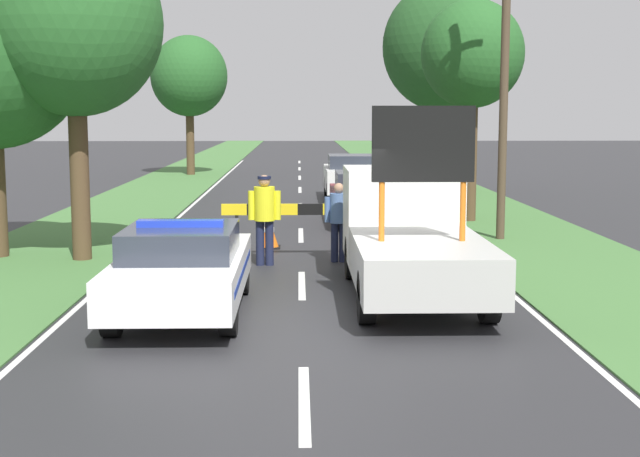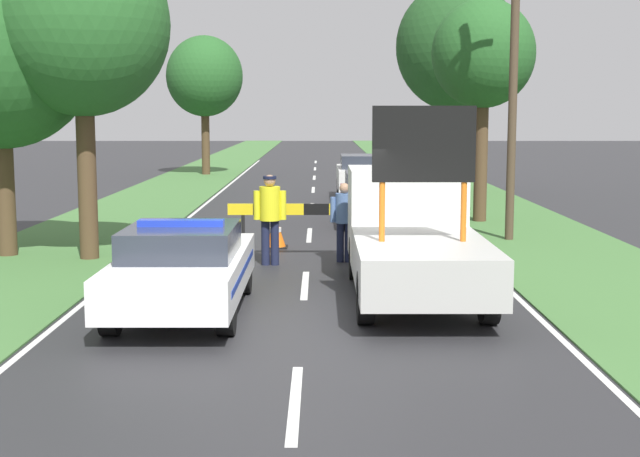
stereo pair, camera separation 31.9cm
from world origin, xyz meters
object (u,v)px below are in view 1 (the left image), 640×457
at_px(police_officer, 265,212).
at_px(roadside_tree_near_left, 74,25).
at_px(traffic_cone_behind_barrier, 269,232).
at_px(utility_pole, 505,58).
at_px(work_truck, 409,233).
at_px(queued_car_van_white, 353,176).
at_px(road_barrier, 298,213).
at_px(pedestrian_civilian, 339,216).
at_px(traffic_cone_near_truck, 378,236).
at_px(traffic_cone_near_police, 402,247).
at_px(traffic_cone_centre_front, 169,258).
at_px(roadside_tree_mid_right, 189,77).
at_px(roadside_tree_near_right, 444,47).
at_px(roadside_tree_far_left, 473,56).
at_px(police_car, 183,268).
at_px(traffic_cone_lane_edge, 193,243).
at_px(queued_car_wagon_maroon, 364,196).

relative_size(police_officer, roadside_tree_near_left, 0.27).
bearing_deg(traffic_cone_behind_barrier, utility_pole, 11.33).
relative_size(work_truck, queued_car_van_white, 1.30).
xyz_separation_m(road_barrier, queued_car_van_white, (1.92, 12.37, -0.13)).
height_order(work_truck, pedestrian_civilian, work_truck).
xyz_separation_m(traffic_cone_near_truck, queued_car_van_white, (0.18, 11.74, 0.46)).
bearing_deg(queued_car_van_white, road_barrier, 81.16).
xyz_separation_m(work_truck, traffic_cone_near_truck, (-0.15, 4.26, -0.65)).
relative_size(traffic_cone_near_police, traffic_cone_centre_front, 0.96).
relative_size(traffic_cone_behind_barrier, roadside_tree_mid_right, 0.11).
xyz_separation_m(traffic_cone_behind_barrier, utility_pole, (5.50, 1.10, 3.94)).
xyz_separation_m(work_truck, police_officer, (-2.55, 2.73, 0.06)).
height_order(traffic_cone_near_truck, roadside_tree_mid_right, roadside_tree_mid_right).
relative_size(police_officer, traffic_cone_near_police, 2.91).
relative_size(traffic_cone_near_police, traffic_cone_behind_barrier, 0.86).
bearing_deg(pedestrian_civilian, roadside_tree_near_right, 52.79).
relative_size(traffic_cone_centre_front, roadside_tree_far_left, 0.11).
bearing_deg(roadside_tree_mid_right, work_truck, -75.91).
height_order(police_car, pedestrian_civilian, pedestrian_civilian).
xyz_separation_m(traffic_cone_centre_front, traffic_cone_near_truck, (4.17, 2.50, 0.04)).
relative_size(traffic_cone_centre_front, queued_car_van_white, 0.15).
bearing_deg(utility_pole, police_car, -130.77).
xyz_separation_m(traffic_cone_lane_edge, queued_car_wagon_maroon, (4.06, 5.19, 0.50)).
bearing_deg(traffic_cone_near_police, traffic_cone_lane_edge, 166.06).
relative_size(traffic_cone_centre_front, traffic_cone_behind_barrier, 0.89).
relative_size(traffic_cone_behind_barrier, traffic_cone_lane_edge, 1.43).
xyz_separation_m(work_truck, traffic_cone_behind_barrier, (-2.55, 5.02, -0.65)).
bearing_deg(work_truck, pedestrian_civilian, -71.38).
height_order(roadside_tree_near_left, roadside_tree_far_left, roadside_tree_near_left).
xyz_separation_m(traffic_cone_near_police, traffic_cone_near_truck, (-0.38, 1.24, 0.05)).
bearing_deg(roadside_tree_near_right, police_officer, -111.08).
bearing_deg(police_officer, roadside_tree_mid_right, -63.79).
bearing_deg(road_barrier, traffic_cone_near_truck, 25.85).
distance_m(roadside_tree_near_left, roadside_tree_far_left, 11.19).
bearing_deg(queued_car_wagon_maroon, police_officer, 69.37).
bearing_deg(work_truck, police_officer, -47.20).
height_order(road_barrier, pedestrian_civilian, pedestrian_civilian).
bearing_deg(roadside_tree_near_right, traffic_cone_centre_front, -115.14).
xyz_separation_m(police_car, roadside_tree_mid_right, (-3.42, 29.63, 3.98)).
bearing_deg(roadside_tree_near_left, roadside_tree_near_right, 56.83).
distance_m(traffic_cone_centre_front, roadside_tree_near_right, 19.11).
bearing_deg(pedestrian_civilian, traffic_cone_lane_edge, 141.12).
bearing_deg(road_barrier, roadside_tree_near_left, -170.80).
relative_size(police_car, roadside_tree_far_left, 0.76).
distance_m(road_barrier, traffic_cone_near_police, 2.30).
bearing_deg(queued_car_van_white, traffic_cone_lane_edge, 70.70).
distance_m(pedestrian_civilian, roadside_tree_near_right, 16.62).
bearing_deg(roadside_tree_near_right, police_car, -109.69).
bearing_deg(roadside_tree_far_left, traffic_cone_near_truck, -119.17).
distance_m(queued_car_van_white, utility_pole, 10.88).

